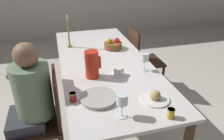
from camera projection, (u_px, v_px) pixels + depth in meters
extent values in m
plane|color=beige|center=(105.00, 117.00, 2.65)|extent=(20.00, 20.00, 0.00)
cube|color=silver|center=(104.00, 62.00, 2.31)|extent=(0.90, 2.19, 0.03)
cylinder|color=#472D19|center=(63.00, 59.00, 3.28)|extent=(0.07, 0.07, 0.73)
cylinder|color=#472D19|center=(114.00, 54.00, 3.46)|extent=(0.07, 0.07, 0.73)
cylinder|color=#331E14|center=(21.00, 133.00, 2.12)|extent=(0.04, 0.04, 0.42)
cylinder|color=#331E14|center=(60.00, 126.00, 2.20)|extent=(0.04, 0.04, 0.42)
cube|color=#331E14|center=(37.00, 124.00, 1.90)|extent=(0.42, 0.42, 0.03)
cube|color=#331E14|center=(57.00, 98.00, 1.83)|extent=(0.03, 0.39, 0.46)
cylinder|color=#331E14|center=(151.00, 69.00, 3.34)|extent=(0.04, 0.04, 0.42)
cylinder|color=#331E14|center=(162.00, 80.00, 3.03)|extent=(0.04, 0.04, 0.42)
cylinder|color=#331E14|center=(129.00, 71.00, 3.26)|extent=(0.04, 0.04, 0.42)
cylinder|color=#331E14|center=(137.00, 84.00, 2.94)|extent=(0.04, 0.04, 0.42)
cube|color=#331E14|center=(146.00, 61.00, 3.04)|extent=(0.42, 0.42, 0.03)
cube|color=#331E14|center=(133.00, 46.00, 2.88)|extent=(0.03, 0.39, 0.46)
cylinder|color=#33333D|center=(24.00, 138.00, 2.04)|extent=(0.09, 0.09, 0.45)
cube|color=#33333D|center=(27.00, 120.00, 1.86)|extent=(0.30, 0.34, 0.11)
cylinder|color=slate|center=(33.00, 91.00, 1.75)|extent=(0.30, 0.30, 0.46)
sphere|color=brown|center=(26.00, 55.00, 1.61)|extent=(0.19, 0.19, 0.19)
cylinder|color=brown|center=(20.00, 68.00, 1.86)|extent=(0.25, 0.06, 0.20)
cylinder|color=red|center=(92.00, 65.00, 1.93)|extent=(0.12, 0.12, 0.25)
cube|color=red|center=(100.00, 62.00, 1.94)|extent=(0.02, 0.02, 0.11)
cone|color=red|center=(86.00, 55.00, 1.87)|extent=(0.04, 0.04, 0.04)
cylinder|color=white|center=(144.00, 70.00, 2.10)|extent=(0.07, 0.07, 0.00)
cylinder|color=white|center=(144.00, 65.00, 2.07)|extent=(0.01, 0.01, 0.10)
cylinder|color=white|center=(145.00, 57.00, 2.03)|extent=(0.08, 0.08, 0.07)
cylinder|color=white|center=(122.00, 116.00, 1.49)|extent=(0.07, 0.07, 0.00)
cylinder|color=white|center=(122.00, 110.00, 1.47)|extent=(0.01, 0.01, 0.10)
cylinder|color=white|center=(122.00, 99.00, 1.43)|extent=(0.08, 0.08, 0.08)
cylinder|color=orange|center=(122.00, 101.00, 1.44)|extent=(0.06, 0.06, 0.04)
cylinder|color=white|center=(118.00, 75.00, 2.01)|extent=(0.14, 0.14, 0.01)
cylinder|color=white|center=(118.00, 71.00, 2.00)|extent=(0.08, 0.08, 0.06)
cube|color=white|center=(123.00, 70.00, 2.01)|extent=(0.01, 0.01, 0.03)
cylinder|color=#B7B2A8|center=(99.00, 99.00, 1.66)|extent=(0.28, 0.28, 0.02)
cylinder|color=#B7B2A8|center=(99.00, 97.00, 1.66)|extent=(0.29, 0.29, 0.01)
cylinder|color=white|center=(155.00, 99.00, 1.66)|extent=(0.22, 0.22, 0.01)
sphere|color=tan|center=(155.00, 96.00, 1.65)|extent=(0.08, 0.08, 0.08)
cylinder|color=gold|center=(171.00, 113.00, 1.47)|extent=(0.05, 0.05, 0.07)
cylinder|color=gold|center=(171.00, 110.00, 1.45)|extent=(0.05, 0.05, 0.01)
cylinder|color=#A81E1E|center=(73.00, 97.00, 1.64)|extent=(0.05, 0.05, 0.07)
cylinder|color=gold|center=(73.00, 94.00, 1.62)|extent=(0.05, 0.05, 0.01)
cylinder|color=brown|center=(113.00, 45.00, 2.58)|extent=(0.21, 0.21, 0.08)
sphere|color=red|center=(117.00, 41.00, 2.57)|extent=(0.07, 0.07, 0.07)
sphere|color=gold|center=(109.00, 41.00, 2.55)|extent=(0.07, 0.07, 0.07)
cylinder|color=olive|center=(70.00, 46.00, 2.64)|extent=(0.06, 0.06, 0.01)
cylinder|color=olive|center=(69.00, 33.00, 2.57)|extent=(0.02, 0.02, 0.32)
cylinder|color=beige|center=(67.00, 17.00, 2.48)|extent=(0.02, 0.02, 0.05)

